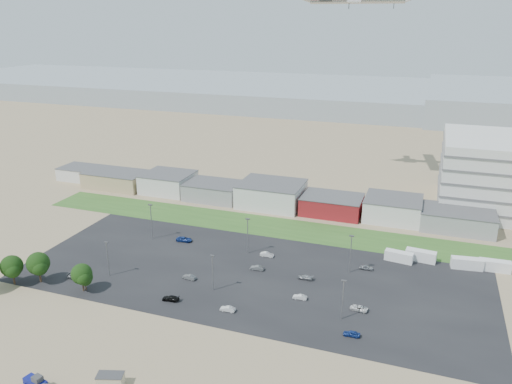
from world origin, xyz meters
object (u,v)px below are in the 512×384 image
at_px(parked_car_2, 352,334).
at_px(parked_car_12, 305,277).
at_px(parked_car_13, 228,309).
at_px(parked_car_11, 267,255).
at_px(parked_car_1, 300,297).
at_px(parked_car_9, 184,239).
at_px(telehandler, 35,382).
at_px(parked_car_3, 171,298).
at_px(parked_car_4, 189,277).
at_px(box_trailer_a, 399,256).
at_px(portable_shed, 111,380).
at_px(parked_car_8, 367,268).
at_px(parked_car_7, 257,268).
at_px(parked_car_10, 75,276).
at_px(parked_car_0, 359,308).

bearing_deg(parked_car_2, parked_car_12, -145.28).
bearing_deg(parked_car_13, parked_car_11, 179.04).
bearing_deg(parked_car_1, parked_car_2, 50.51).
xyz_separation_m(parked_car_1, parked_car_9, (-40.96, 20.03, 0.11)).
xyz_separation_m(telehandler, parked_car_2, (50.62, 34.80, -0.92)).
height_order(parked_car_3, parked_car_12, parked_car_3).
distance_m(parked_car_4, parked_car_11, 23.88).
distance_m(parked_car_4, parked_car_13, 18.23).
xyz_separation_m(parked_car_1, parked_car_4, (-29.08, -0.15, 0.05)).
distance_m(box_trailer_a, parked_car_4, 57.05).
distance_m(parked_car_9, parked_car_13, 40.69).
bearing_deg(parked_car_13, telehandler, -34.52).
xyz_separation_m(telehandler, parked_car_9, (-4.28, 65.45, -0.87)).
bearing_deg(portable_shed, parked_car_11, 62.78).
distance_m(parked_car_4, parked_car_12, 29.60).
distance_m(portable_shed, parked_car_8, 71.09).
distance_m(parked_car_1, parked_car_2, 17.53).
bearing_deg(parked_car_2, telehandler, -57.41).
bearing_deg(parked_car_2, box_trailer_a, 168.57).
relative_size(portable_shed, parked_car_8, 1.36).
height_order(parked_car_2, parked_car_7, parked_car_2).
relative_size(telehandler, parked_car_9, 1.55).
distance_m(parked_car_8, parked_car_9, 53.79).
relative_size(parked_car_3, parked_car_9, 0.87).
relative_size(telehandler, parked_car_2, 2.06).
bearing_deg(box_trailer_a, parked_car_1, -118.06).
height_order(parked_car_10, parked_car_11, parked_car_11).
relative_size(parked_car_1, parked_car_11, 0.88).
height_order(parked_car_11, parked_car_13, parked_car_11).
bearing_deg(parked_car_0, box_trailer_a, 174.81).
xyz_separation_m(parked_car_2, parked_car_11, (-28.40, 29.34, 0.02)).
bearing_deg(telehandler, parked_car_12, 68.54).
distance_m(box_trailer_a, parked_car_9, 61.94).
relative_size(parked_car_1, parked_car_3, 0.81).
distance_m(parked_car_3, parked_car_7, 25.51).
bearing_deg(portable_shed, parked_car_0, 28.65).
bearing_deg(parked_car_8, parked_car_0, 178.94).
bearing_deg(parked_car_0, parked_car_11, -115.93).
height_order(parked_car_0, parked_car_13, parked_car_13).
relative_size(parked_car_0, parked_car_7, 1.11).
bearing_deg(parked_car_10, parked_car_1, -85.44).
relative_size(parked_car_3, parked_car_10, 0.98).
xyz_separation_m(parked_car_8, parked_car_10, (-69.49, -29.94, 0.01)).
xyz_separation_m(parked_car_1, parked_car_11, (-14.45, 18.72, 0.07)).
relative_size(telehandler, parked_car_1, 2.19).
bearing_deg(parked_car_12, parked_car_9, -102.77).
xyz_separation_m(portable_shed, parked_car_1, (24.53, 40.23, -0.66)).
bearing_deg(parked_car_3, parked_car_2, 84.73).
distance_m(box_trailer_a, parked_car_2, 39.33).
distance_m(telehandler, parked_car_1, 58.39).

